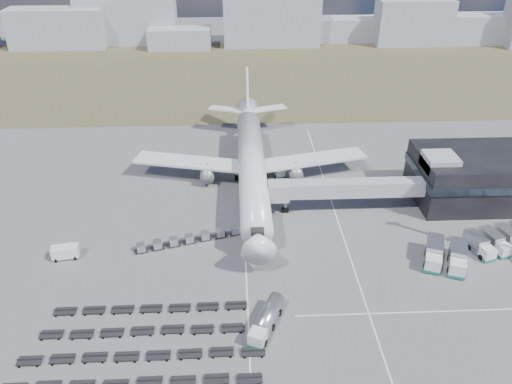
{
  "coord_description": "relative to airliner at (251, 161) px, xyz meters",
  "views": [
    {
      "loc": [
        -3.23,
        -61.92,
        53.18
      ],
      "look_at": [
        0.49,
        21.68,
        4.0
      ],
      "focal_mm": 35.0,
      "sensor_mm": 36.0,
      "label": 1
    }
  ],
  "objects": [
    {
      "name": "airliner",
      "position": [
        0.0,
        0.0,
        0.0
      ],
      "size": [
        51.59,
        64.53,
        17.62
      ],
      "color": "silver",
      "rests_on": "ground"
    },
    {
      "name": "service_trucks_near",
      "position": [
        31.53,
        -29.13,
        -3.6
      ],
      "size": [
        8.85,
        9.57,
        3.11
      ],
      "rotation": [
        0.0,
        0.0,
        -0.38
      ],
      "color": "silver",
      "rests_on": "ground"
    },
    {
      "name": "grass_strip",
      "position": [
        0.0,
        77.62,
        -5.29
      ],
      "size": [
        420.0,
        90.0,
        0.01
      ],
      "primitive_type": "cube",
      "color": "#463D2A",
      "rests_on": "ground"
    },
    {
      "name": "pushback_tug",
      "position": [
        1.07,
        -24.38,
        -4.59
      ],
      "size": [
        3.37,
        2.38,
        1.4
      ],
      "primitive_type": "cube",
      "rotation": [
        0.0,
        0.0,
        -0.23
      ],
      "color": "silver",
      "rests_on": "ground"
    },
    {
      "name": "service_trucks_far",
      "position": [
        43.27,
        -24.98,
        -3.86
      ],
      "size": [
        13.15,
        9.32,
        2.64
      ],
      "rotation": [
        0.0,
        0.0,
        0.25
      ],
      "color": "silver",
      "rests_on": "ground"
    },
    {
      "name": "baggage_dollies",
      "position": [
        -17.02,
        -45.15,
        -4.91
      ],
      "size": [
        34.0,
        15.19,
        0.76
      ],
      "rotation": [
        0.0,
        0.0,
        0.01
      ],
      "color": "black",
      "rests_on": "ground"
    },
    {
      "name": "ground",
      "position": [
        0.0,
        -32.38,
        -5.29
      ],
      "size": [
        420.0,
        420.0,
        0.0
      ],
      "primitive_type": "plane",
      "color": "#565659",
      "rests_on": "ground"
    },
    {
      "name": "uld_row",
      "position": [
        -11.92,
        -21.35,
        -4.39
      ],
      "size": [
        19.03,
        6.69,
        1.5
      ],
      "rotation": [
        0.0,
        0.0,
        0.28
      ],
      "color": "black",
      "rests_on": "ground"
    },
    {
      "name": "utility_van",
      "position": [
        -32.75,
        -24.77,
        -4.11
      ],
      "size": [
        4.7,
        2.7,
        2.36
      ],
      "primitive_type": "cube",
      "rotation": [
        0.0,
        0.0,
        0.16
      ],
      "color": "silver",
      "rests_on": "ground"
    },
    {
      "name": "terminal",
      "position": [
        47.77,
        -8.41,
        -0.04
      ],
      "size": [
        30.4,
        16.4,
        11.0
      ],
      "color": "black",
      "rests_on": "ground"
    },
    {
      "name": "lane_markings",
      "position": [
        9.77,
        -29.38,
        -5.29
      ],
      "size": [
        47.12,
        110.0,
        0.01
      ],
      "color": "silver",
      "rests_on": "ground"
    },
    {
      "name": "jet_bridge",
      "position": [
        15.9,
        -11.95,
        -0.24
      ],
      "size": [
        30.3,
        3.8,
        7.05
      ],
      "color": "#939399",
      "rests_on": "ground"
    },
    {
      "name": "fuel_tanker",
      "position": [
        0.55,
        -42.43,
        -3.8
      ],
      "size": [
        5.83,
        9.37,
        2.98
      ],
      "rotation": [
        0.0,
        0.0,
        -0.41
      ],
      "color": "silver",
      "rests_on": "ground"
    },
    {
      "name": "catering_truck",
      "position": [
        5.91,
        3.87,
        -4.02
      ],
      "size": [
        3.37,
        5.77,
        2.49
      ],
      "rotation": [
        0.0,
        0.0,
        0.22
      ],
      "color": "silver",
      "rests_on": "ground"
    },
    {
      "name": "skyline",
      "position": [
        5.99,
        117.33,
        3.83
      ],
      "size": [
        323.77,
        27.03,
        25.26
      ],
      "color": "#979AA5",
      "rests_on": "ground"
    }
  ]
}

